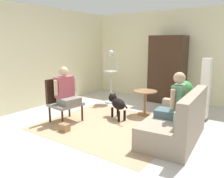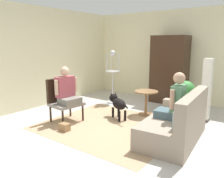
{
  "view_description": "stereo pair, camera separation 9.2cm",
  "coord_description": "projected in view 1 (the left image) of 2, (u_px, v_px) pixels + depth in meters",
  "views": [
    {
      "loc": [
        2.55,
        -3.81,
        1.73
      ],
      "look_at": [
        0.01,
        -0.24,
        0.85
      ],
      "focal_mm": 36.87,
      "sensor_mm": 36.0,
      "label": 1
    },
    {
      "loc": [
        2.62,
        -3.76,
        1.73
      ],
      "look_at": [
        0.01,
        -0.24,
        0.85
      ],
      "focal_mm": 36.87,
      "sensor_mm": 36.0,
      "label": 2
    }
  ],
  "objects": [
    {
      "name": "ground_plane",
      "position": [
        118.0,
        127.0,
        4.83
      ],
      "size": [
        6.89,
        6.89,
        0.0
      ],
      "primitive_type": "plane",
      "color": "beige"
    },
    {
      "name": "back_wall",
      "position": [
        173.0,
        56.0,
        6.91
      ],
      "size": [
        5.9,
        0.12,
        2.68
      ],
      "primitive_type": "cube",
      "color": "beige",
      "rests_on": "ground"
    },
    {
      "name": "left_wall",
      "position": [
        43.0,
        57.0,
        6.35
      ],
      "size": [
        0.12,
        6.34,
        2.68
      ],
      "primitive_type": "cube",
      "color": "beige",
      "rests_on": "ground"
    },
    {
      "name": "area_rug",
      "position": [
        111.0,
        126.0,
        4.88
      ],
      "size": [
        2.74,
        2.44,
        0.01
      ],
      "primitive_type": "cube",
      "color": "tan",
      "rests_on": "ground"
    },
    {
      "name": "couch",
      "position": [
        177.0,
        123.0,
        4.13
      ],
      "size": [
        0.99,
        1.74,
        0.9
      ],
      "color": "gray",
      "rests_on": "ground"
    },
    {
      "name": "armchair",
      "position": [
        62.0,
        97.0,
        5.12
      ],
      "size": [
        0.63,
        0.7,
        0.95
      ],
      "color": "black",
      "rests_on": "ground"
    },
    {
      "name": "person_on_couch",
      "position": [
        175.0,
        100.0,
        4.06
      ],
      "size": [
        0.5,
        0.51,
        0.83
      ],
      "color": "#465E68"
    },
    {
      "name": "person_on_armchair",
      "position": [
        66.0,
        90.0,
        4.98
      ],
      "size": [
        0.46,
        0.57,
        0.8
      ],
      "color": "slate"
    },
    {
      "name": "round_end_table",
      "position": [
        145.0,
        99.0,
        5.57
      ],
      "size": [
        0.57,
        0.57,
        0.6
      ],
      "color": "olive",
      "rests_on": "ground"
    },
    {
      "name": "dog",
      "position": [
        117.0,
        103.0,
        5.3
      ],
      "size": [
        0.73,
        0.47,
        0.56
      ],
      "color": "black",
      "rests_on": "ground"
    },
    {
      "name": "bird_cage_stand",
      "position": [
        111.0,
        75.0,
        6.63
      ],
      "size": [
        0.41,
        0.41,
        1.52
      ],
      "color": "silver",
      "rests_on": "ground"
    },
    {
      "name": "potted_plant",
      "position": [
        183.0,
        93.0,
        5.65
      ],
      "size": [
        0.47,
        0.47,
        0.83
      ],
      "color": "#996047",
      "rests_on": "ground"
    },
    {
      "name": "column_lamp",
      "position": [
        205.0,
        90.0,
        5.09
      ],
      "size": [
        0.2,
        0.2,
        1.41
      ],
      "color": "#4C4742",
      "rests_on": "ground"
    },
    {
      "name": "armoire_cabinet",
      "position": [
        167.0,
        70.0,
        6.65
      ],
      "size": [
        0.99,
        0.56,
        1.93
      ],
      "primitive_type": "cube",
      "color": "#382316",
      "rests_on": "ground"
    },
    {
      "name": "handbag",
      "position": [
        64.0,
        128.0,
        4.56
      ],
      "size": [
        0.2,
        0.14,
        0.15
      ],
      "primitive_type": "cube",
      "color": "#99724C",
      "rests_on": "ground"
    }
  ]
}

